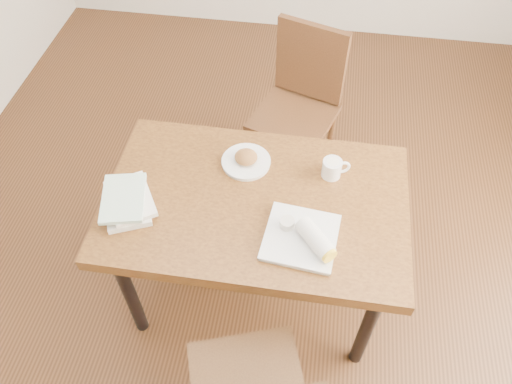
# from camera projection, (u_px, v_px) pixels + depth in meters

# --- Properties ---
(ground) EXTENTS (4.00, 5.00, 0.01)m
(ground) POSITION_uv_depth(u_px,v_px,m) (256.00, 287.00, 2.67)
(ground) COLOR #472814
(ground) RESTS_ON ground
(room_walls) EXTENTS (4.02, 5.02, 2.80)m
(room_walls) POSITION_uv_depth(u_px,v_px,m) (256.00, 5.00, 1.40)
(room_walls) COLOR silver
(room_walls) RESTS_ON ground
(table) EXTENTS (1.27, 0.81, 0.75)m
(table) POSITION_uv_depth(u_px,v_px,m) (256.00, 211.00, 2.15)
(table) COLOR brown
(table) RESTS_ON ground
(chair_far) EXTENTS (0.53, 0.53, 0.95)m
(chair_far) POSITION_uv_depth(u_px,v_px,m) (300.00, 99.00, 2.80)
(chair_far) COLOR #492A15
(chair_far) RESTS_ON ground
(plate_scone) EXTENTS (0.22, 0.22, 0.07)m
(plate_scone) POSITION_uv_depth(u_px,v_px,m) (246.00, 160.00, 2.20)
(plate_scone) COLOR white
(plate_scone) RESTS_ON table
(coffee_mug) EXTENTS (0.12, 0.08, 0.08)m
(coffee_mug) POSITION_uv_depth(u_px,v_px,m) (333.00, 168.00, 2.14)
(coffee_mug) COLOR white
(coffee_mug) RESTS_ON table
(plate_burrito) EXTENTS (0.31, 0.31, 0.09)m
(plate_burrito) POSITION_uv_depth(u_px,v_px,m) (305.00, 238.00, 1.93)
(plate_burrito) COLOR white
(plate_burrito) RESTS_ON table
(book_stack) EXTENTS (0.28, 0.31, 0.07)m
(book_stack) POSITION_uv_depth(u_px,v_px,m) (127.00, 201.00, 2.04)
(book_stack) COLOR white
(book_stack) RESTS_ON table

